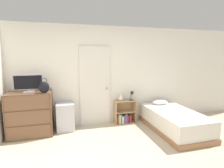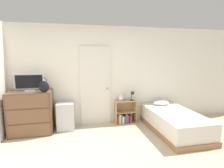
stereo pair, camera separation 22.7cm
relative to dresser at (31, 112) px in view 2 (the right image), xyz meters
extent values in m
cube|color=white|center=(1.47, 0.33, 0.78)|extent=(10.00, 0.06, 2.55)
cube|color=silver|center=(1.53, 0.28, 0.52)|extent=(0.79, 0.04, 2.04)
sphere|color=gold|center=(1.83, 0.23, 0.45)|extent=(0.06, 0.06, 0.06)
cube|color=brown|center=(0.00, 0.00, 0.00)|extent=(0.94, 0.55, 1.00)
cube|color=brown|center=(0.00, -0.27, -0.33)|extent=(0.86, 0.01, 0.29)
cube|color=brown|center=(0.00, -0.27, 0.00)|extent=(0.86, 0.01, 0.29)
cube|color=brown|center=(0.00, -0.27, 0.33)|extent=(0.86, 0.01, 0.29)
cube|color=#B7B7BC|center=(0.00, 0.00, 0.51)|extent=(0.21, 0.16, 0.02)
cylinder|color=#B7B7BC|center=(0.00, 0.00, 0.53)|extent=(0.04, 0.04, 0.04)
cube|color=#B7B7BC|center=(0.00, 0.00, 0.72)|extent=(0.61, 0.02, 0.34)
cube|color=black|center=(0.00, -0.01, 0.72)|extent=(0.57, 0.01, 0.30)
ellipsoid|color=black|center=(0.34, -0.17, 0.62)|extent=(0.23, 0.13, 0.25)
torus|color=black|center=(0.34, -0.17, 0.76)|extent=(0.14, 0.01, 0.14)
cube|color=silver|center=(0.76, 0.08, -0.17)|extent=(0.42, 0.39, 0.66)
cube|color=tan|center=(2.04, 0.15, -0.19)|extent=(0.02, 0.25, 0.62)
cube|color=tan|center=(2.58, 0.15, -0.19)|extent=(0.02, 0.25, 0.62)
cube|color=tan|center=(2.31, 0.15, -0.49)|extent=(0.53, 0.25, 0.02)
cube|color=tan|center=(2.31, 0.15, -0.19)|extent=(0.53, 0.25, 0.02)
cube|color=tan|center=(2.31, 0.15, 0.11)|extent=(0.53, 0.25, 0.02)
cube|color=tan|center=(2.31, 0.27, -0.19)|extent=(0.56, 0.01, 0.62)
cube|color=red|center=(2.08, 0.11, -0.37)|extent=(0.03, 0.14, 0.21)
cube|color=tan|center=(2.11, 0.13, -0.35)|extent=(0.02, 0.18, 0.25)
cube|color=white|center=(2.14, 0.11, -0.36)|extent=(0.02, 0.14, 0.24)
cube|color=#338C4C|center=(2.18, 0.12, -0.35)|extent=(0.04, 0.16, 0.25)
cube|color=white|center=(2.22, 0.14, -0.39)|extent=(0.04, 0.20, 0.19)
cube|color=#8C3F8C|center=(2.26, 0.13, -0.38)|extent=(0.03, 0.18, 0.20)
cube|color=#338C4C|center=(2.29, 0.12, -0.37)|extent=(0.02, 0.17, 0.22)
cube|color=#8C3F8C|center=(2.33, 0.12, -0.35)|extent=(0.03, 0.16, 0.27)
cube|color=#8C3F8C|center=(2.36, 0.13, -0.37)|extent=(0.02, 0.17, 0.21)
cube|color=black|center=(2.39, 0.14, -0.37)|extent=(0.03, 0.20, 0.22)
cube|color=red|center=(2.43, 0.12, -0.39)|extent=(0.04, 0.16, 0.19)
sphere|color=silver|center=(2.19, 0.15, 0.19)|extent=(0.13, 0.13, 0.13)
sphere|color=silver|center=(2.19, 0.15, 0.27)|extent=(0.08, 0.08, 0.08)
sphere|color=silver|center=(2.19, 0.12, 0.27)|extent=(0.03, 0.03, 0.03)
sphere|color=silver|center=(2.16, 0.15, 0.30)|extent=(0.03, 0.03, 0.03)
sphere|color=silver|center=(2.22, 0.15, 0.30)|extent=(0.03, 0.03, 0.03)
cylinder|color=#262628|center=(2.47, 0.13, 0.13)|extent=(0.11, 0.11, 0.01)
cylinder|color=#262628|center=(2.47, 0.13, 0.21)|extent=(0.01, 0.01, 0.16)
sphere|color=#262628|center=(2.49, 0.11, 0.33)|extent=(0.10, 0.10, 0.10)
cube|color=#996B47|center=(3.28, -0.63, -0.44)|extent=(0.99, 1.81, 0.12)
cube|color=silver|center=(3.28, -0.63, -0.20)|extent=(0.96, 1.76, 0.36)
ellipsoid|color=white|center=(3.28, 0.02, 0.03)|extent=(0.45, 0.28, 0.12)
camera|label=1|loc=(0.79, -4.13, 1.28)|focal=28.00mm
camera|label=2|loc=(1.01, -4.19, 1.28)|focal=28.00mm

